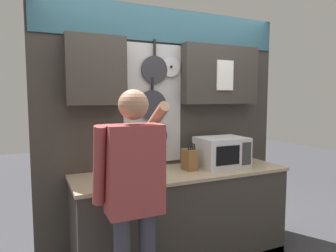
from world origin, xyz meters
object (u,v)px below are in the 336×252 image
object	(u,v)px
microwave	(222,152)
person	(134,188)
knife_block	(190,159)
utensil_crock	(132,167)

from	to	relation	value
microwave	person	size ratio (longest dim) A/B	0.29
microwave	person	world-z (taller)	person
knife_block	utensil_crock	distance (m)	0.58
knife_block	utensil_crock	world-z (taller)	utensil_crock
microwave	knife_block	size ratio (longest dim) A/B	1.69
utensil_crock	person	distance (m)	0.62
microwave	person	xyz separation A→B (m)	(-1.13, -0.59, -0.07)
knife_block	person	xyz separation A→B (m)	(-0.76, -0.59, -0.02)
utensil_crock	knife_block	bearing A→B (deg)	-0.14
microwave	utensil_crock	distance (m)	0.95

